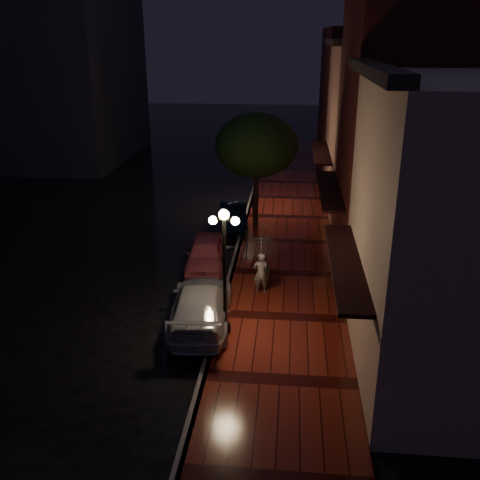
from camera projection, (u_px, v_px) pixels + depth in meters
The scene contains 15 objects.
ground at pixel (232, 274), 22.71m from camera, with size 120.00×120.00×0.00m, color black.
sidewalk at pixel (285, 274), 22.48m from camera, with size 4.50×60.00×0.15m, color #49120D.
curb at pixel (232, 272), 22.68m from camera, with size 0.25×60.00×0.15m, color #595451.
storefront_near at pixel (455, 235), 14.97m from camera, with size 5.00×8.00×8.50m, color gray.
storefront_mid at pixel (405, 139), 21.96m from camera, with size 5.00×8.00×11.00m, color #511914.
storefront_far at pixel (376, 131), 29.75m from camera, with size 5.00×8.00×9.00m, color #8C5951.
storefront_extra at pixel (357, 101), 38.87m from camera, with size 5.00×12.00×10.00m, color #511914.
streetlamp_near at pixel (225, 265), 17.10m from camera, with size 0.96×0.36×4.31m.
streetlamp_far at pixel (255, 166), 30.11m from camera, with size 0.96×0.36×4.31m.
street_tree at pixel (257, 147), 26.70m from camera, with size 4.16×4.16×5.80m.
pink_car at pixel (206, 254), 23.04m from camera, with size 1.60×3.98×1.35m, color #C2505F.
navy_car at pixel (233, 215), 28.11m from camera, with size 1.35×3.86×1.27m, color black.
silver_car at pixel (201, 305), 18.53m from camera, with size 2.03×4.98×1.45m, color #A3A4AB.
woman_with_umbrella at pixel (261, 256), 20.24m from camera, with size 0.94×0.96×2.26m.
parking_meter at pixel (247, 241), 23.43m from camera, with size 0.16×0.13×1.45m.
Camera 1 is at (2.37, -20.56, 9.47)m, focal length 40.00 mm.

